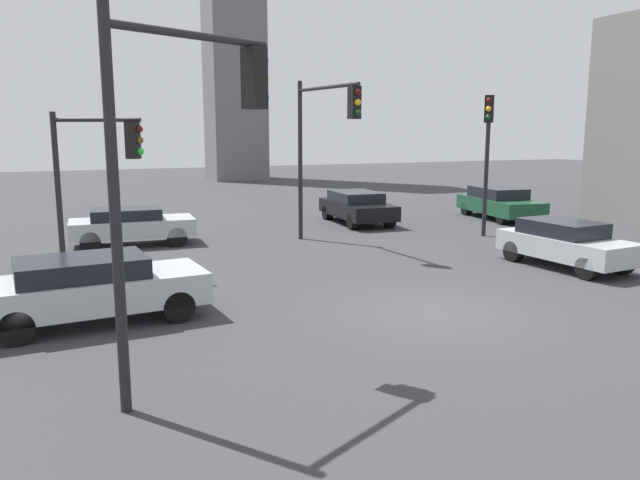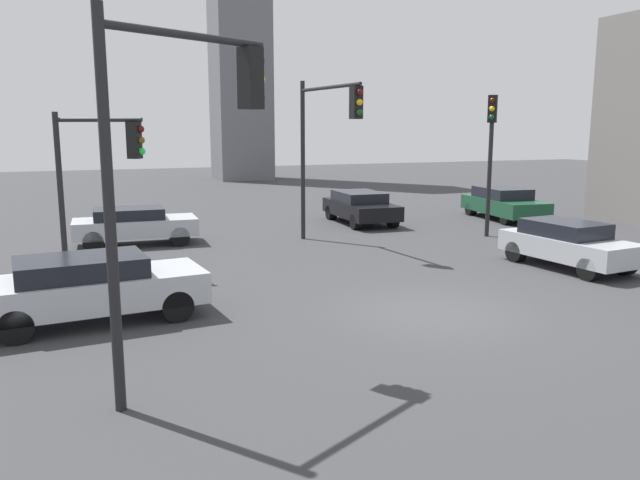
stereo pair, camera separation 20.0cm
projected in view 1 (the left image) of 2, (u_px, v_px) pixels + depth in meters
ground_plane at (435, 312)px, 14.00m from camera, size 108.30×108.30×0.00m
traffic_light_1 at (97, 160)px, 17.21m from camera, size 2.33×1.46×4.52m
traffic_light_2 at (188, 132)px, 9.40m from camera, size 2.76×1.56×5.71m
traffic_light_3 at (324, 128)px, 21.05m from camera, size 0.67×4.07×5.73m
traffic_light_4 at (488, 139)px, 23.28m from camera, size 0.46×0.47×5.27m
car_0 at (499, 202)px, 28.38m from camera, size 2.45×4.75×1.42m
car_1 at (565, 243)px, 18.46m from camera, size 2.11×4.16×1.37m
car_2 at (92, 287)px, 13.14m from camera, size 4.73×2.30×1.42m
car_3 at (357, 206)px, 27.05m from camera, size 2.20×4.53×1.36m
car_4 at (131, 225)px, 21.88m from camera, size 4.26×1.98×1.32m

